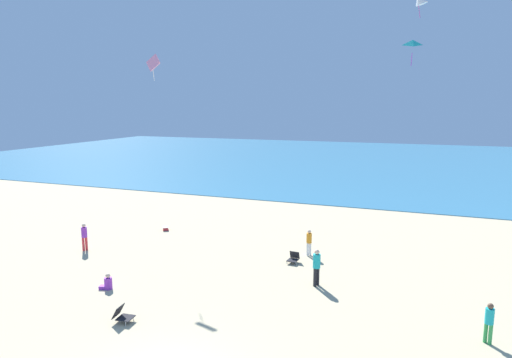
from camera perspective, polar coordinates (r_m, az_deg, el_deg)
ground_plane at (r=21.76m, az=2.23°, el=-11.46°), size 120.00×120.00×0.00m
ocean_water at (r=64.26m, az=14.72°, el=2.31°), size 120.00×60.00×0.05m
beach_chair_near_camera at (r=22.48m, az=4.87°, el=-10.13°), size 0.54×0.67×0.54m
beach_chair_mid_beach at (r=17.43m, az=-16.93°, el=-16.44°), size 0.74×0.59×0.63m
cooler_box at (r=28.53m, az=-11.60°, el=-6.27°), size 0.51×0.55×0.23m
person_0 at (r=19.66m, az=7.84°, el=-10.94°), size 0.44×0.44×1.65m
person_1 at (r=23.38m, az=6.88°, el=-7.93°), size 0.39×0.39×1.39m
person_4 at (r=20.43m, az=-18.65°, el=-12.64°), size 0.62×0.46×0.70m
person_5 at (r=17.04m, az=27.91°, el=-15.84°), size 0.39×0.39×1.41m
person_6 at (r=25.72m, az=-21.31°, el=-6.77°), size 0.40×0.40×1.50m
kite_teal at (r=22.46m, az=19.59°, el=16.27°), size 0.79×0.67×1.22m
kite_pink at (r=25.41m, az=-13.15°, el=14.41°), size 1.03×0.39×1.47m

